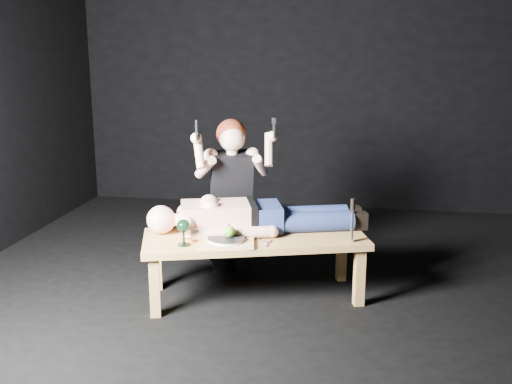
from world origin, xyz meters
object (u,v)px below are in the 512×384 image
at_px(table, 255,267).
at_px(serving_tray, 226,242).
at_px(carving_knife, 352,220).
at_px(goblet, 184,232).
at_px(kneeling_woman, 230,194).
at_px(lying_man, 259,213).

xyz_separation_m(table, serving_tray, (-0.16, -0.19, 0.24)).
bearing_deg(carving_knife, serving_tray, 175.20).
distance_m(goblet, carving_knife, 1.12).
bearing_deg(carving_knife, kneeling_woman, 135.73).
bearing_deg(lying_man, carving_knife, -30.19).
bearing_deg(goblet, lying_man, 44.01).
distance_m(table, carving_knife, 0.76).
bearing_deg(table, kneeling_woman, 103.11).
bearing_deg(table, serving_tray, -146.53).
relative_size(kneeling_woman, carving_knife, 4.17).
bearing_deg(lying_man, goblet, -153.06).
xyz_separation_m(table, lying_man, (0.00, 0.14, 0.35)).
relative_size(kneeling_woman, serving_tray, 3.39).
bearing_deg(kneeling_woman, goblet, -121.12).
height_order(lying_man, serving_tray, lying_man).
relative_size(lying_man, carving_knife, 4.92).
height_order(table, goblet, goblet).
bearing_deg(lying_man, table, -108.99).
bearing_deg(serving_tray, lying_man, 63.66).
relative_size(goblet, carving_knife, 0.60).
xyz_separation_m(lying_man, serving_tray, (-0.16, -0.33, -0.12)).
relative_size(lying_man, kneeling_woman, 1.18).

